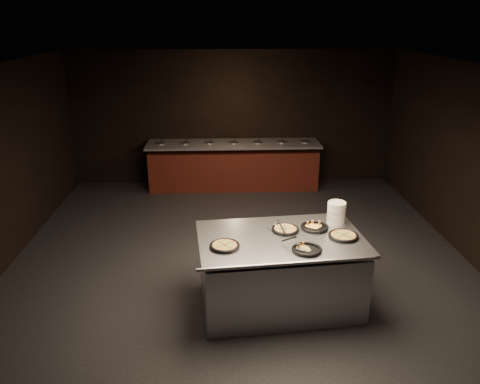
% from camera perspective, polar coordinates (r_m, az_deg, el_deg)
% --- Properties ---
extents(room, '(7.02, 8.02, 2.92)m').
position_cam_1_polar(room, '(6.49, 0.15, 1.94)').
color(room, black).
rests_on(room, ground).
extents(salad_bar, '(3.70, 0.83, 1.18)m').
position_cam_1_polar(salad_bar, '(10.19, -0.78, 2.92)').
color(salad_bar, '#571D14').
rests_on(salad_bar, ground).
extents(serving_counter, '(2.14, 1.49, 0.98)m').
position_cam_1_polar(serving_counter, '(6.05, 4.84, -9.85)').
color(serving_counter, silver).
rests_on(serving_counter, ground).
extents(plate_stack, '(0.24, 0.24, 0.29)m').
position_cam_1_polar(plate_stack, '(6.25, 11.67, -2.49)').
color(plate_stack, silver).
rests_on(plate_stack, serving_counter).
extents(pan_veggie_whole, '(0.36, 0.36, 0.04)m').
position_cam_1_polar(pan_veggie_whole, '(5.54, -1.89, -6.55)').
color(pan_veggie_whole, black).
rests_on(pan_veggie_whole, serving_counter).
extents(pan_cheese_whole, '(0.35, 0.35, 0.04)m').
position_cam_1_polar(pan_cheese_whole, '(5.98, 5.54, -4.53)').
color(pan_cheese_whole, black).
rests_on(pan_cheese_whole, serving_counter).
extents(pan_cheese_slices_a, '(0.36, 0.36, 0.04)m').
position_cam_1_polar(pan_cheese_slices_a, '(6.09, 9.10, -4.24)').
color(pan_cheese_slices_a, black).
rests_on(pan_cheese_slices_a, serving_counter).
extents(pan_cheese_slices_b, '(0.35, 0.35, 0.04)m').
position_cam_1_polar(pan_cheese_slices_b, '(5.52, 8.16, -6.92)').
color(pan_cheese_slices_b, black).
rests_on(pan_cheese_slices_b, serving_counter).
extents(pan_veggie_slices, '(0.37, 0.37, 0.04)m').
position_cam_1_polar(pan_veggie_slices, '(5.92, 12.49, -5.21)').
color(pan_veggie_slices, black).
rests_on(pan_veggie_slices, serving_counter).
extents(server_left, '(0.22, 0.32, 0.17)m').
position_cam_1_polar(server_left, '(5.89, 4.76, -4.27)').
color(server_left, silver).
rests_on(server_left, serving_counter).
extents(server_right, '(0.29, 0.24, 0.17)m').
position_cam_1_polar(server_right, '(5.53, 6.43, -6.06)').
color(server_right, silver).
rests_on(server_right, serving_counter).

